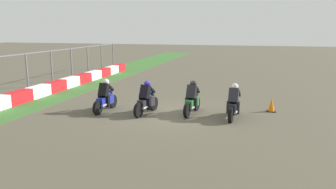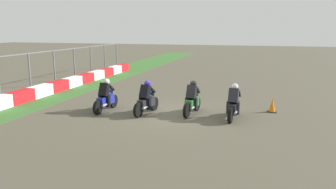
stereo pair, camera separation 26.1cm
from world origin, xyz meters
name	(u,v)px [view 2 (the right image)]	position (x,y,z in m)	size (l,w,h in m)	color
ground_plane	(167,114)	(0.00, 0.00, 0.00)	(120.00, 120.00, 0.00)	brown
grass_verge	(20,103)	(0.00, 7.97, 0.01)	(72.00, 3.92, 0.02)	#3A6B2D
track_barrier	(20,97)	(0.00, 7.92, 0.32)	(27.72, 0.60, 0.64)	red
rider_lane_a	(234,104)	(0.01, -2.93, 0.62)	(2.04, 0.56, 1.51)	black
rider_lane_b	(192,100)	(0.31, -1.07, 0.62)	(2.04, 0.58, 1.51)	black
rider_lane_c	(146,100)	(-0.22, 0.93, 0.62)	(2.03, 0.62, 1.51)	black
rider_lane_d	(106,98)	(-0.26, 2.92, 0.62)	(2.04, 0.55, 1.51)	black
traffic_cone	(272,106)	(1.63, -4.55, 0.30)	(0.40, 0.40, 0.64)	black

